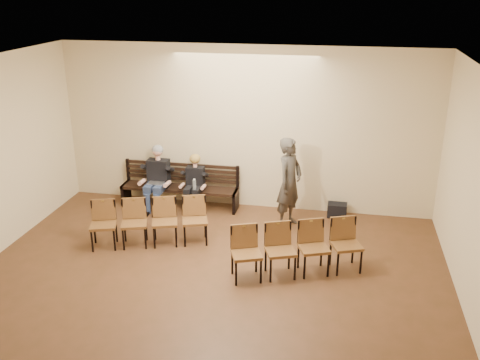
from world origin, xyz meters
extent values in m
plane|color=brown|center=(0.00, 0.00, 0.00)|extent=(10.00, 10.00, 0.00)
cube|color=beige|center=(0.00, 5.00, 1.75)|extent=(8.00, 0.02, 3.50)
cube|color=white|center=(0.00, 0.00, 3.50)|extent=(8.00, 10.00, 0.02)
cube|color=black|center=(-1.40, 4.65, 0.23)|extent=(2.60, 0.90, 0.45)
cube|color=silver|center=(-1.84, 4.41, 0.57)|extent=(0.37, 0.30, 0.25)
cylinder|color=silver|center=(-0.95, 4.29, 0.57)|extent=(0.09, 0.09, 0.24)
cube|color=black|center=(2.03, 4.75, 0.15)|extent=(0.41, 0.28, 0.29)
imported|color=#3B3630|center=(1.06, 4.16, 1.06)|extent=(0.78, 0.91, 2.12)
cube|color=brown|center=(-1.40, 2.79, 0.44)|extent=(2.20, 1.13, 0.89)
cube|color=brown|center=(1.42, 2.24, 0.46)|extent=(2.24, 1.27, 0.91)
camera|label=1|loc=(2.02, -5.78, 4.70)|focal=40.00mm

